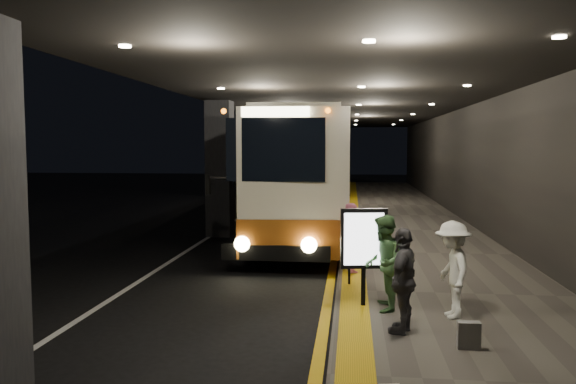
# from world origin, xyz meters

# --- Properties ---
(ground) EXTENTS (90.00, 90.00, 0.00)m
(ground) POSITION_xyz_m (0.00, 0.00, 0.00)
(ground) COLOR black
(lane_line_white) EXTENTS (0.12, 50.00, 0.01)m
(lane_line_white) POSITION_xyz_m (-1.80, 5.00, 0.01)
(lane_line_white) COLOR silver
(lane_line_white) RESTS_ON ground
(kerb_stripe_yellow) EXTENTS (0.18, 50.00, 0.01)m
(kerb_stripe_yellow) POSITION_xyz_m (2.35, 5.00, 0.01)
(kerb_stripe_yellow) COLOR gold
(kerb_stripe_yellow) RESTS_ON ground
(sidewalk) EXTENTS (4.50, 50.00, 0.15)m
(sidewalk) POSITION_xyz_m (4.75, 5.00, 0.07)
(sidewalk) COLOR #514C44
(sidewalk) RESTS_ON ground
(tactile_strip) EXTENTS (0.50, 50.00, 0.01)m
(tactile_strip) POSITION_xyz_m (2.85, 5.00, 0.16)
(tactile_strip) COLOR gold
(tactile_strip) RESTS_ON sidewalk
(terminal_wall) EXTENTS (0.10, 50.00, 6.00)m
(terminal_wall) POSITION_xyz_m (7.00, 5.00, 3.00)
(terminal_wall) COLOR black
(terminal_wall) RESTS_ON ground
(support_columns) EXTENTS (0.80, 24.80, 4.40)m
(support_columns) POSITION_xyz_m (-1.50, 4.00, 2.20)
(support_columns) COLOR black
(support_columns) RESTS_ON ground
(canopy) EXTENTS (9.00, 50.00, 0.40)m
(canopy) POSITION_xyz_m (2.50, 5.00, 4.60)
(canopy) COLOR black
(canopy) RESTS_ON support_columns
(coach_main) EXTENTS (3.29, 12.34, 3.81)m
(coach_main) POSITION_xyz_m (1.10, 4.36, 1.83)
(coach_main) COLOR beige
(coach_main) RESTS_ON ground
(coach_second) EXTENTS (2.84, 11.17, 3.48)m
(coach_second) POSITION_xyz_m (0.81, 17.09, 1.67)
(coach_second) COLOR beige
(coach_second) RESTS_ON ground
(passenger_boarding) EXTENTS (0.54, 0.66, 1.54)m
(passenger_boarding) POSITION_xyz_m (2.80, -1.58, 0.92)
(passenger_boarding) COLOR #B95675
(passenger_boarding) RESTS_ON sidewalk
(passenger_waiting_green) EXTENTS (0.52, 0.81, 1.63)m
(passenger_waiting_green) POSITION_xyz_m (3.33, -4.45, 0.97)
(passenger_waiting_green) COLOR #44713F
(passenger_waiting_green) RESTS_ON sidewalk
(passenger_waiting_white) EXTENTS (0.55, 1.06, 1.58)m
(passenger_waiting_white) POSITION_xyz_m (4.42, -4.72, 0.94)
(passenger_waiting_white) COLOR white
(passenger_waiting_white) RESTS_ON sidewalk
(passenger_waiting_grey) EXTENTS (0.79, 1.04, 1.59)m
(passenger_waiting_grey) POSITION_xyz_m (3.56, -5.56, 0.94)
(passenger_waiting_grey) COLOR #434246
(passenger_waiting_grey) RESTS_ON sidewalk
(bag_polka) EXTENTS (0.31, 0.14, 0.38)m
(bag_polka) POSITION_xyz_m (4.40, -6.16, 0.34)
(bag_polka) COLOR black
(bag_polka) RESTS_ON sidewalk
(info_sign) EXTENTS (0.81, 0.24, 1.71)m
(info_sign) POSITION_xyz_m (3.00, -4.22, 1.30)
(info_sign) COLOR black
(info_sign) RESTS_ON sidewalk
(stanchion_post) EXTENTS (0.05, 0.05, 1.04)m
(stanchion_post) POSITION_xyz_m (2.75, -2.73, 0.67)
(stanchion_post) COLOR black
(stanchion_post) RESTS_ON sidewalk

